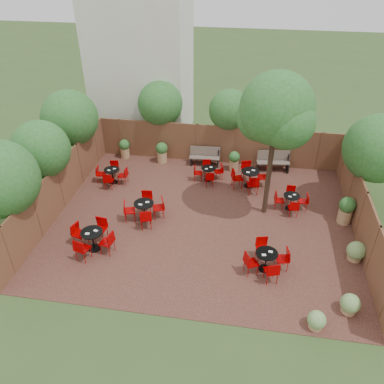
# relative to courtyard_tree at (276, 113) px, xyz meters

# --- Properties ---
(ground) EXTENTS (80.00, 80.00, 0.00)m
(ground) POSITION_rel_courtyard_tree_xyz_m (-2.47, -0.98, -4.40)
(ground) COLOR #354F23
(ground) RESTS_ON ground
(courtyard_paving) EXTENTS (12.00, 10.00, 0.02)m
(courtyard_paving) POSITION_rel_courtyard_tree_xyz_m (-2.47, -0.98, -4.39)
(courtyard_paving) COLOR #381C17
(courtyard_paving) RESTS_ON ground
(fence_back) EXTENTS (12.00, 0.08, 2.00)m
(fence_back) POSITION_rel_courtyard_tree_xyz_m (-2.47, 4.02, -3.40)
(fence_back) COLOR brown
(fence_back) RESTS_ON ground
(fence_left) EXTENTS (0.08, 10.00, 2.00)m
(fence_left) POSITION_rel_courtyard_tree_xyz_m (-8.47, -0.98, -3.40)
(fence_left) COLOR brown
(fence_left) RESTS_ON ground
(fence_right) EXTENTS (0.08, 10.00, 2.00)m
(fence_right) POSITION_rel_courtyard_tree_xyz_m (3.53, -0.98, -3.40)
(fence_right) COLOR brown
(fence_right) RESTS_ON ground
(neighbour_building) EXTENTS (5.00, 4.00, 8.00)m
(neighbour_building) POSITION_rel_courtyard_tree_xyz_m (-6.97, 7.02, -0.40)
(neighbour_building) COLOR silver
(neighbour_building) RESTS_ON ground
(overhang_foliage) EXTENTS (16.02, 10.69, 2.72)m
(overhang_foliage) POSITION_rel_courtyard_tree_xyz_m (-4.50, 1.08, -1.65)
(overhang_foliage) COLOR #225C1E
(overhang_foliage) RESTS_ON ground
(courtyard_tree) EXTENTS (2.83, 2.74, 5.92)m
(courtyard_tree) POSITION_rel_courtyard_tree_xyz_m (0.00, 0.00, 0.00)
(courtyard_tree) COLOR black
(courtyard_tree) RESTS_ON courtyard_paving
(park_bench_left) EXTENTS (1.52, 0.55, 0.93)m
(park_bench_left) POSITION_rel_courtyard_tree_xyz_m (-3.02, 3.64, -3.90)
(park_bench_left) COLOR brown
(park_bench_left) RESTS_ON courtyard_paving
(park_bench_right) EXTENTS (1.63, 0.72, 0.98)m
(park_bench_right) POSITION_rel_courtyard_tree_xyz_m (0.37, 3.65, -3.87)
(park_bench_right) COLOR brown
(park_bench_right) RESTS_ON courtyard_paving
(bistro_tables) EXTENTS (9.56, 7.07, 0.93)m
(bistro_tables) POSITION_rel_courtyard_tree_xyz_m (-3.01, -0.56, -3.94)
(bistro_tables) COLOR black
(bistro_tables) RESTS_ON courtyard_paving
(planters) EXTENTS (11.00, 4.52, 1.17)m
(planters) POSITION_rel_courtyard_tree_xyz_m (-2.07, 2.27, -3.79)
(planters) COLOR #A67E53
(planters) RESTS_ON courtyard_paving
(low_shrubs) EXTENTS (2.29, 3.85, 0.73)m
(low_shrubs) POSITION_rel_courtyard_tree_xyz_m (2.63, -3.97, -4.05)
(low_shrubs) COLOR #A67E53
(low_shrubs) RESTS_ON courtyard_paving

